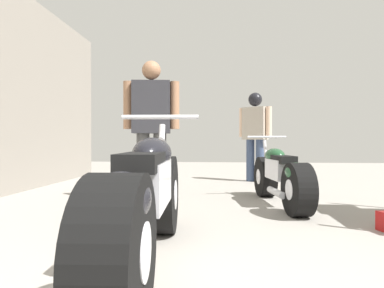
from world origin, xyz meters
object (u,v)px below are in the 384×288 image
object	(u,v)px
motorcycle_black_naked	(280,176)
mechanic_with_helmet	(255,128)
mechanic_in_blue	(151,122)
motorcycle_maroon_cruiser	(145,201)

from	to	relation	value
motorcycle_black_naked	mechanic_with_helmet	xyz separation A→B (m)	(-0.06, 2.29, 0.64)
mechanic_in_blue	motorcycle_maroon_cruiser	bearing A→B (deg)	-79.18
mechanic_in_blue	motorcycle_black_naked	bearing A→B (deg)	-6.76
motorcycle_black_naked	mechanic_with_helmet	size ratio (longest dim) A/B	1.07
motorcycle_black_naked	mechanic_in_blue	bearing A→B (deg)	173.24
motorcycle_black_naked	mechanic_with_helmet	bearing A→B (deg)	91.38
mechanic_with_helmet	motorcycle_black_naked	bearing A→B (deg)	-88.62
motorcycle_black_naked	mechanic_in_blue	xyz separation A→B (m)	(-1.53, 0.18, 0.64)
motorcycle_black_naked	mechanic_in_blue	size ratio (longest dim) A/B	1.00
motorcycle_maroon_cruiser	mechanic_with_helmet	size ratio (longest dim) A/B	1.25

